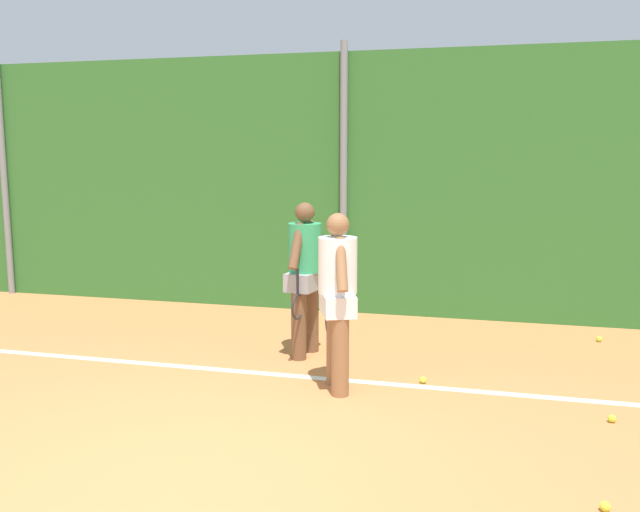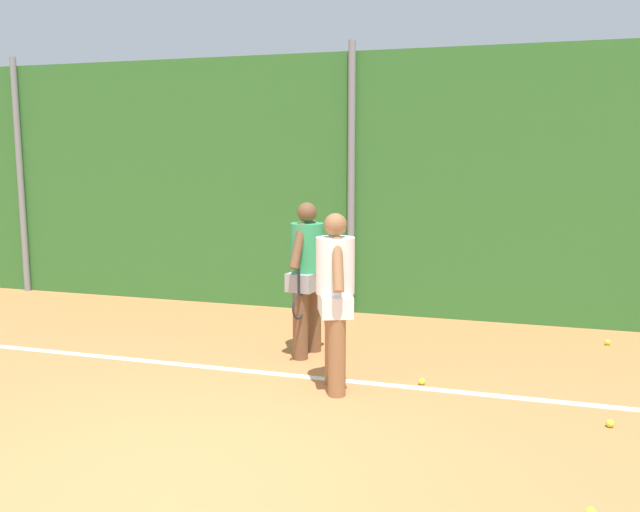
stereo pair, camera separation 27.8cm
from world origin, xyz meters
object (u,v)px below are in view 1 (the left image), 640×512
Objects in this scene: tennis_ball_3 at (612,419)px; tennis_ball_7 at (605,506)px; player_midcourt at (305,271)px; tennis_ball_2 at (599,339)px; tennis_ball_0 at (423,380)px; player_foreground_near at (337,292)px.

tennis_ball_3 is 1.00× the size of tennis_ball_7.
player_midcourt reaches higher than tennis_ball_7.
tennis_ball_2 is 1.00× the size of tennis_ball_7.
tennis_ball_0 is 1.00× the size of tennis_ball_2.
player_midcourt reaches higher than tennis_ball_0.
tennis_ball_0 and tennis_ball_7 have the same top height.
player_foreground_near is at bearing 174.88° from tennis_ball_3.
tennis_ball_3 and tennis_ball_7 have the same top height.
tennis_ball_7 is (-0.53, -4.13, 0.00)m from tennis_ball_2.
tennis_ball_7 is (2.72, -2.74, -0.92)m from player_midcourt.
player_foreground_near is 1.15m from player_midcourt.
player_midcourt is 25.76× the size of tennis_ball_7.
player_midcourt reaches higher than tennis_ball_2.
player_midcourt is 25.76× the size of tennis_ball_0.
tennis_ball_7 is at bearing -151.26° from player_foreground_near.
player_foreground_near reaches higher than tennis_ball_2.
tennis_ball_2 is at bearing 84.42° from tennis_ball_3.
tennis_ball_2 is at bearing 46.84° from tennis_ball_0.
tennis_ball_0 is 1.00× the size of tennis_ball_3.
tennis_ball_0 and tennis_ball_3 have the same top height.
tennis_ball_2 is at bearing -70.05° from player_foreground_near.
tennis_ball_7 is at bearing -57.42° from tennis_ball_0.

